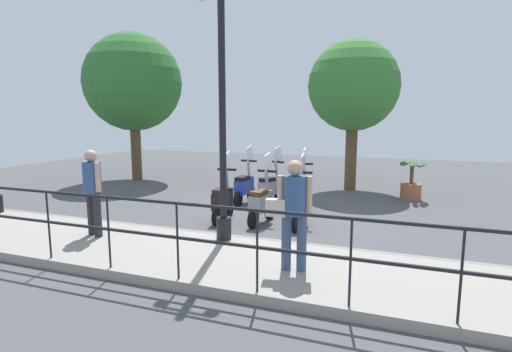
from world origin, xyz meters
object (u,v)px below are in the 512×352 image
(pedestrian_with_bag, at_px, (293,207))
(tree_large, at_px, (133,83))
(scooter_near_0, at_px, (299,204))
(scooter_far_1, at_px, (270,187))
(tree_distant, at_px, (353,87))
(scooter_near_1, at_px, (262,202))
(scooter_near_2, at_px, (223,200))
(scooter_far_2, at_px, (245,186))
(lamp_post_near, at_px, (222,121))
(potted_palm, at_px, (411,184))
(pedestrian_distant, at_px, (93,186))
(scooter_far_0, at_px, (303,191))

(pedestrian_with_bag, relative_size, tree_large, 0.31)
(pedestrian_with_bag, height_order, scooter_near_0, pedestrian_with_bag)
(scooter_far_1, bearing_deg, tree_distant, -11.89)
(scooter_near_1, distance_m, scooter_near_2, 0.89)
(scooter_far_2, bearing_deg, scooter_near_1, -144.70)
(lamp_post_near, distance_m, scooter_near_1, 2.44)
(potted_palm, height_order, scooter_far_1, scooter_far_1)
(scooter_far_1, distance_m, scooter_far_2, 0.70)
(pedestrian_distant, relative_size, scooter_far_1, 1.03)
(tree_large, relative_size, scooter_near_0, 3.37)
(lamp_post_near, xyz_separation_m, scooter_near_1, (1.69, -0.12, -1.76))
(scooter_far_0, bearing_deg, scooter_near_2, 131.23)
(scooter_far_1, bearing_deg, scooter_far_2, 111.28)
(lamp_post_near, height_order, scooter_near_1, lamp_post_near)
(tree_distant, bearing_deg, pedestrian_with_bag, -179.10)
(pedestrian_with_bag, bearing_deg, scooter_far_1, 11.99)
(scooter_near_2, height_order, scooter_far_2, same)
(tree_large, xyz_separation_m, potted_palm, (-0.18, -9.31, -3.02))
(pedestrian_distant, height_order, scooter_far_2, pedestrian_distant)
(scooter_near_0, height_order, scooter_far_0, same)
(tree_large, xyz_separation_m, tree_distant, (0.78, -7.52, -0.26))
(scooter_far_0, relative_size, scooter_far_1, 1.00)
(tree_distant, height_order, scooter_near_1, tree_distant)
(pedestrian_distant, height_order, potted_palm, pedestrian_distant)
(scooter_far_2, bearing_deg, scooter_near_0, -127.76)
(scooter_near_2, bearing_deg, pedestrian_with_bag, -143.06)
(scooter_far_0, xyz_separation_m, scooter_far_2, (0.14, 1.61, 0.00))
(potted_palm, relative_size, scooter_near_2, 0.69)
(tree_large, xyz_separation_m, scooter_far_2, (-2.32, -5.16, -2.98))
(scooter_far_2, bearing_deg, scooter_near_2, -171.06)
(tree_large, relative_size, scooter_far_2, 3.37)
(lamp_post_near, xyz_separation_m, scooter_near_2, (1.62, 0.77, -1.76))
(scooter_near_2, relative_size, scooter_far_1, 1.00)
(scooter_near_0, relative_size, scooter_far_0, 1.00)
(lamp_post_near, xyz_separation_m, scooter_far_0, (3.24, -0.65, -1.76))
(tree_distant, bearing_deg, potted_palm, -118.02)
(lamp_post_near, relative_size, scooter_near_1, 3.05)
(scooter_near_1, bearing_deg, pedestrian_with_bag, -146.14)
(potted_palm, relative_size, scooter_far_0, 0.69)
(scooter_near_2, xyz_separation_m, scooter_far_1, (1.82, -0.51, 0.00))
(scooter_near_1, height_order, scooter_far_0, same)
(scooter_near_0, bearing_deg, tree_distant, -8.80)
(pedestrian_distant, height_order, scooter_near_0, pedestrian_distant)
(scooter_near_2, height_order, scooter_far_0, same)
(scooter_near_0, bearing_deg, pedestrian_with_bag, -171.03)
(scooter_far_1, bearing_deg, potted_palm, -42.09)
(pedestrian_with_bag, bearing_deg, tree_distant, -9.16)
(scooter_near_2, bearing_deg, scooter_far_1, -20.49)
(tree_large, xyz_separation_m, scooter_near_2, (-4.08, -5.35, -2.98))
(pedestrian_distant, distance_m, scooter_far_1, 4.60)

